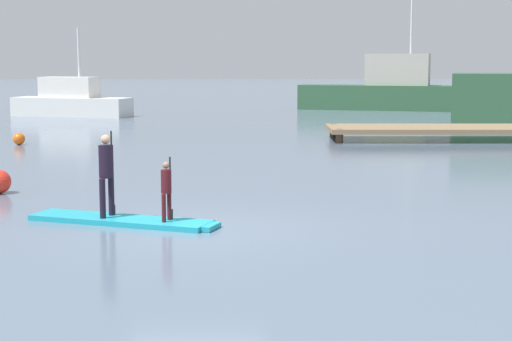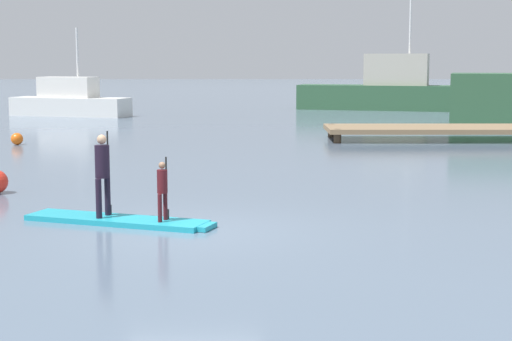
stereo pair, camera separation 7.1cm
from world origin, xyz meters
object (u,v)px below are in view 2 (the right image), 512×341
paddler_child_solo (163,188)px  motor_boat_small_navy (70,101)px  mooring_buoy_near (17,139)px  paddler_adult (103,170)px  paddleboard_near (120,220)px  fishing_boat_green_midground (383,90)px

paddler_child_solo → motor_boat_small_navy: 30.72m
paddler_child_solo → mooring_buoy_near: bearing=115.6°
paddler_adult → motor_boat_small_navy: size_ratio=0.23×
mooring_buoy_near → paddler_child_solo: bearing=-64.4°
paddleboard_near → fishing_boat_green_midground: fishing_boat_green_midground is taller
paddler_adult → fishing_boat_green_midground: (10.62, 34.75, 0.24)m
paddleboard_near → paddler_adult: 0.99m
paddler_adult → motor_boat_small_navy: 30.03m
fishing_boat_green_midground → motor_boat_small_navy: bearing=-162.6°
paddleboard_near → mooring_buoy_near: 15.31m
fishing_boat_green_midground → paddler_adult: bearing=-107.0°
paddler_child_solo → fishing_boat_green_midground: 36.41m
motor_boat_small_navy → mooring_buoy_near: bearing=-84.1°
paddleboard_near → fishing_boat_green_midground: size_ratio=0.37×
paddleboard_near → mooring_buoy_near: bearing=113.2°
fishing_boat_green_midground → mooring_buoy_near: size_ratio=23.31×
paddleboard_near → motor_boat_small_navy: motor_boat_small_navy is taller
paddler_adult → paddler_child_solo: paddler_adult is taller
paddler_child_solo → motor_boat_small_navy: motor_boat_small_navy is taller
paddleboard_near → mooring_buoy_near: (-6.03, 14.07, 0.17)m
paddler_adult → motor_boat_small_navy: bearing=104.0°
paddleboard_near → paddler_adult: paddler_adult is taller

